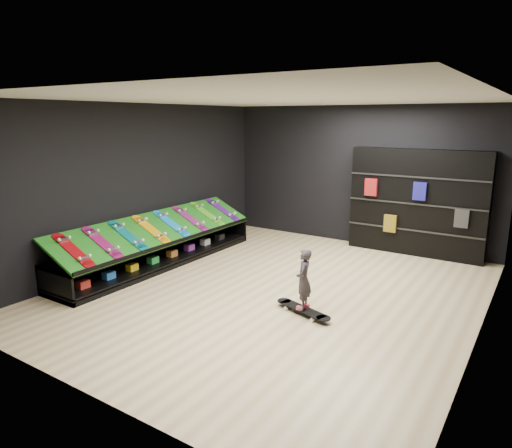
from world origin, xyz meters
The scene contains 19 objects.
floor centered at (0.00, 0.00, 0.00)m, with size 6.00×7.00×0.01m, color beige.
ceiling centered at (0.00, 0.00, 3.00)m, with size 6.00×7.00×0.01m, color white.
wall_back centered at (0.00, 3.50, 1.50)m, with size 6.00×0.02×3.00m, color black.
wall_front centered at (0.00, -3.50, 1.50)m, with size 6.00×0.02×3.00m, color black.
wall_left centered at (-3.00, 0.00, 1.50)m, with size 0.02×7.00×3.00m, color black.
wall_right centered at (3.00, 0.00, 1.50)m, with size 0.02×7.00×3.00m, color black.
display_rack centered at (-2.55, 0.00, 0.25)m, with size 0.90×4.50×0.50m, color black, non-canonical shape.
turf_ramp centered at (-2.50, 0.00, 0.71)m, with size 1.00×4.50×0.04m, color #11580D.
back_shelving centered at (1.34, 3.32, 1.07)m, with size 2.67×0.31×2.13m, color black.
floor_skateboard centered at (0.81, -0.59, 0.05)m, with size 0.98×0.22×0.09m, color black, non-canonical shape.
child centered at (0.81, -0.59, 0.35)m, with size 0.20×0.14×0.52m, color black.
display_board_0 centered at (-2.49, -1.90, 0.74)m, with size 0.98×0.22×0.09m, color red, non-canonical shape.
display_board_1 centered at (-2.49, -1.36, 0.74)m, with size 0.98×0.22×0.09m, color #E5198C, non-canonical shape.
display_board_2 centered at (-2.49, -0.81, 0.74)m, with size 0.98×0.22×0.09m, color #0C8C99, non-canonical shape.
display_board_3 centered at (-2.49, -0.27, 0.74)m, with size 0.98×0.22×0.09m, color yellow, non-canonical shape.
display_board_4 centered at (-2.49, 0.27, 0.74)m, with size 0.98×0.22×0.09m, color blue, non-canonical shape.
display_board_5 centered at (-2.49, 0.81, 0.74)m, with size 0.98×0.22×0.09m, color #2626BF, non-canonical shape.
display_board_6 centered at (-2.49, 1.36, 0.74)m, with size 0.98×0.22×0.09m, color green, non-canonical shape.
display_board_7 centered at (-2.49, 1.90, 0.74)m, with size 0.98×0.22×0.09m, color purple, non-canonical shape.
Camera 1 is at (3.55, -6.01, 2.73)m, focal length 32.00 mm.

